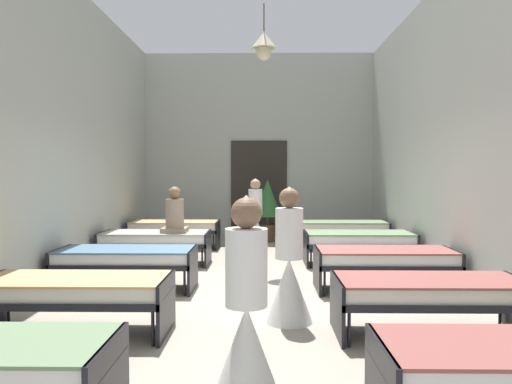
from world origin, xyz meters
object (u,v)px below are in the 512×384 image
object	(u,v)px
bed_right_row_1	(430,292)
bed_right_row_4	(342,228)
potted_plant	(268,202)
bed_left_row_3	(156,239)
nurse_far_aisle	(289,274)
bed_right_row_3	(359,240)
nurse_near_aisle	(255,223)
nurse_mid_aisle	(247,330)
bed_right_row_2	(385,259)
patient_seated_primary	(175,215)
bed_left_row_1	(75,291)
bed_left_row_2	(126,258)
bed_left_row_4	(175,227)

from	to	relation	value
bed_right_row_1	bed_right_row_4	xyz separation A→B (m)	(0.00, 5.70, 0.00)
bed_right_row_1	potted_plant	size ratio (longest dim) A/B	1.31
bed_left_row_3	nurse_far_aisle	xyz separation A→B (m)	(2.19, -3.39, 0.09)
bed_right_row_1	bed_right_row_3	distance (m)	3.80
nurse_near_aisle	nurse_mid_aisle	xyz separation A→B (m)	(0.06, -7.33, 0.00)
bed_right_row_2	patient_seated_primary	xyz separation A→B (m)	(-3.24, 1.86, 0.43)
patient_seated_primary	nurse_mid_aisle	bearing A→B (deg)	-74.63
bed_left_row_1	potted_plant	size ratio (longest dim) A/B	1.31
bed_right_row_1	bed_right_row_3	bearing A→B (deg)	90.00
bed_left_row_1	bed_left_row_2	world-z (taller)	same
bed_right_row_2	bed_right_row_1	bearing A→B (deg)	-90.00
nurse_far_aisle	potted_plant	world-z (taller)	nurse_far_aisle
nurse_mid_aisle	patient_seated_primary	world-z (taller)	nurse_mid_aisle
bed_right_row_1	nurse_far_aisle	xyz separation A→B (m)	(-1.39, 0.41, 0.09)
bed_right_row_3	patient_seated_primary	size ratio (longest dim) A/B	2.37
bed_right_row_3	potted_plant	size ratio (longest dim) A/B	1.31
nurse_near_aisle	bed_left_row_2	bearing A→B (deg)	-159.27
bed_right_row_2	bed_left_row_3	bearing A→B (deg)	152.08
bed_left_row_4	bed_left_row_2	bearing A→B (deg)	-90.00
bed_right_row_3	bed_left_row_4	world-z (taller)	same
bed_right_row_4	patient_seated_primary	size ratio (longest dim) A/B	2.37
nurse_near_aisle	patient_seated_primary	size ratio (longest dim) A/B	1.86
bed_left_row_4	bed_right_row_4	world-z (taller)	same
bed_left_row_1	patient_seated_primary	size ratio (longest dim) A/B	2.37
bed_left_row_4	patient_seated_primary	world-z (taller)	patient_seated_primary
bed_left_row_3	bed_right_row_3	distance (m)	3.59
bed_right_row_4	bed_right_row_2	bearing A→B (deg)	-90.00
bed_right_row_1	bed_right_row_4	bearing A→B (deg)	90.00
nurse_mid_aisle	potted_plant	distance (m)	8.19
nurse_mid_aisle	bed_left_row_1	bearing A→B (deg)	172.88
bed_right_row_3	bed_left_row_4	xyz separation A→B (m)	(-3.59, 1.90, 0.00)
nurse_mid_aisle	nurse_far_aisle	bearing A→B (deg)	111.25
bed_right_row_2	bed_right_row_3	distance (m)	1.90
nurse_far_aisle	potted_plant	distance (m)	6.28
bed_left_row_4	patient_seated_primary	distance (m)	2.02
potted_plant	bed_right_row_2	bearing A→B (deg)	-71.66
bed_right_row_2	bed_left_row_3	xyz separation A→B (m)	(-3.59, 1.90, 0.00)
bed_right_row_1	bed_left_row_4	xyz separation A→B (m)	(-3.59, 5.70, 0.00)
bed_right_row_4	nurse_near_aisle	size ratio (longest dim) A/B	1.28
nurse_near_aisle	potted_plant	distance (m)	0.98
bed_right_row_1	bed_left_row_4	size ratio (longest dim) A/B	1.00
bed_left_row_4	nurse_far_aisle	size ratio (longest dim) A/B	1.28
bed_right_row_2	bed_right_row_3	bearing A→B (deg)	90.00
bed_right_row_4	patient_seated_primary	xyz separation A→B (m)	(-3.24, -1.94, 0.43)
bed_left_row_2	bed_left_row_3	world-z (taller)	same
bed_left_row_3	patient_seated_primary	world-z (taller)	patient_seated_primary
nurse_mid_aisle	potted_plant	world-z (taller)	nurse_mid_aisle
bed_right_row_1	bed_right_row_3	xyz separation A→B (m)	(0.00, 3.80, 0.00)
bed_right_row_1	bed_right_row_4	distance (m)	5.70
potted_plant	nurse_mid_aisle	bearing A→B (deg)	-91.44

